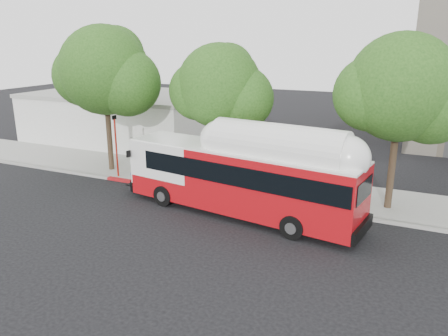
{
  "coord_description": "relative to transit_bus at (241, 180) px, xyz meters",
  "views": [
    {
      "loc": [
        10.04,
        -17.64,
        8.75
      ],
      "look_at": [
        0.67,
        3.0,
        2.06
      ],
      "focal_mm": 35.0,
      "sensor_mm": 36.0,
      "label": 1
    }
  ],
  "objects": [
    {
      "name": "street_tree_right",
      "position": [
        7.34,
        3.88,
        4.39
      ],
      "size": [
        6.21,
        5.4,
        9.18
      ],
      "color": "#2D2116",
      "rests_on": "ground"
    },
    {
      "name": "sidewalk",
      "position": [
        -2.1,
        4.52,
        -1.79
      ],
      "size": [
        60.0,
        5.0,
        0.15
      ],
      "primitive_type": "cube",
      "color": "gray",
      "rests_on": "ground"
    },
    {
      "name": "transit_bus",
      "position": [
        0.0,
        0.0,
        0.0
      ],
      "size": [
        13.73,
        4.58,
        4.0
      ],
      "rotation": [
        0.0,
        0.0,
        -0.15
      ],
      "color": "#A80B11",
      "rests_on": "ground"
    },
    {
      "name": "low_commercial_bldg",
      "position": [
        -16.1,
        12.02,
        0.28
      ],
      "size": [
        16.2,
        10.2,
        4.25
      ],
      "color": "silver",
      "rests_on": "ground"
    },
    {
      "name": "signal_pole",
      "position": [
        -9.66,
        2.36,
        0.26
      ],
      "size": [
        0.12,
        0.39,
        4.15
      ],
      "color": "#A71D11",
      "rests_on": "ground"
    },
    {
      "name": "ground",
      "position": [
        -2.1,
        -1.98,
        -1.87
      ],
      "size": [
        120.0,
        120.0,
        0.0
      ],
      "primitive_type": "plane",
      "color": "black",
      "rests_on": "ground"
    },
    {
      "name": "street_tree_mid",
      "position": [
        -2.69,
        4.08,
        4.04
      ],
      "size": [
        5.75,
        5.0,
        8.62
      ],
      "color": "#2D2116",
      "rests_on": "ground"
    },
    {
      "name": "curb_strip",
      "position": [
        -2.1,
        1.92,
        -1.79
      ],
      "size": [
        60.0,
        0.3,
        0.15
      ],
      "primitive_type": "cube",
      "color": "gray",
      "rests_on": "ground"
    },
    {
      "name": "red_curb_segment",
      "position": [
        -5.1,
        1.92,
        -1.79
      ],
      "size": [
        10.0,
        0.32,
        0.16
      ],
      "primitive_type": "cube",
      "color": "#A01115",
      "rests_on": "ground"
    },
    {
      "name": "street_tree_left",
      "position": [
        -10.63,
        3.58,
        4.74
      ],
      "size": [
        6.67,
        5.8,
        9.74
      ],
      "color": "#2D2116",
      "rests_on": "ground"
    }
  ]
}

